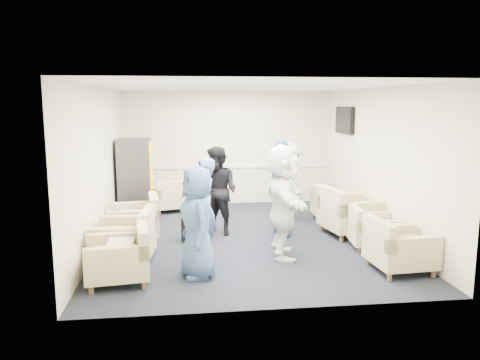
{
  "coord_description": "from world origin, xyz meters",
  "views": [
    {
      "loc": [
        -1.04,
        -8.14,
        2.42
      ],
      "look_at": [
        -0.05,
        0.2,
        1.03
      ],
      "focal_mm": 35.0,
      "sensor_mm": 36.0,
      "label": 1
    }
  ],
  "objects": [
    {
      "name": "floor",
      "position": [
        0.0,
        0.0,
        0.0
      ],
      "size": [
        6.0,
        6.0,
        0.0
      ],
      "primitive_type": "plane",
      "color": "black",
      "rests_on": "ground"
    },
    {
      "name": "armchair_corner",
      "position": [
        -1.39,
        2.3,
        0.31
      ],
      "size": [
        0.96,
        0.96,
        0.62
      ],
      "rotation": [
        0.0,
        0.0,
        3.43
      ],
      "color": "tan",
      "rests_on": "floor"
    },
    {
      "name": "armchair_right_far",
      "position": [
        1.94,
        1.11,
        0.3
      ],
      "size": [
        0.78,
        0.78,
        0.61
      ],
      "rotation": [
        0.0,
        0.0,
        1.54
      ],
      "color": "tan",
      "rests_on": "floor"
    },
    {
      "name": "armchair_left_far",
      "position": [
        -1.9,
        0.1,
        0.34
      ],
      "size": [
        0.94,
        0.94,
        0.68
      ],
      "rotation": [
        0.0,
        0.0,
        -1.45
      ],
      "color": "tan",
      "rests_on": "floor"
    },
    {
      "name": "right_wall",
      "position": [
        2.5,
        0.0,
        1.35
      ],
      "size": [
        0.02,
        6.0,
        2.7
      ],
      "primitive_type": "cube",
      "color": "beige",
      "rests_on": "floor"
    },
    {
      "name": "person_back_left",
      "position": [
        -0.44,
        0.3,
        0.82
      ],
      "size": [
        1.01,
        0.99,
        1.64
      ],
      "primitive_type": "imported",
      "rotation": [
        0.0,
        0.0,
        -0.72
      ],
      "color": "black",
      "rests_on": "floor"
    },
    {
      "name": "armchair_right_near",
      "position": [
        1.99,
        -1.94,
        0.33
      ],
      "size": [
        0.87,
        0.87,
        0.66
      ],
      "rotation": [
        0.0,
        0.0,
        1.63
      ],
      "color": "tan",
      "rests_on": "floor"
    },
    {
      "name": "chair_rail",
      "position": [
        0.0,
        2.98,
        0.9
      ],
      "size": [
        4.98,
        0.04,
        0.06
      ],
      "primitive_type": "cube",
      "color": "silver",
      "rests_on": "back_wall"
    },
    {
      "name": "front_wall",
      "position": [
        0.0,
        -3.0,
        1.35
      ],
      "size": [
        5.0,
        0.02,
        2.7
      ],
      "primitive_type": "cube",
      "color": "beige",
      "rests_on": "floor"
    },
    {
      "name": "person_front_left",
      "position": [
        -0.88,
        -1.81,
        0.78
      ],
      "size": [
        0.66,
        0.86,
        1.57
      ],
      "primitive_type": "imported",
      "rotation": [
        0.0,
        0.0,
        -1.35
      ],
      "color": "#3A588B",
      "rests_on": "floor"
    },
    {
      "name": "person_mid_left",
      "position": [
        -0.76,
        -0.96,
        0.79
      ],
      "size": [
        0.42,
        0.6,
        1.58
      ],
      "primitive_type": "imported",
      "rotation": [
        0.0,
        0.0,
        -1.65
      ],
      "color": "#3A588B",
      "rests_on": "floor"
    },
    {
      "name": "person_front_right",
      "position": [
        0.48,
        -1.11,
        0.9
      ],
      "size": [
        0.7,
        1.71,
        1.8
      ],
      "primitive_type": "imported",
      "rotation": [
        0.0,
        0.0,
        1.47
      ],
      "color": "white",
      "rests_on": "floor"
    },
    {
      "name": "backpack",
      "position": [
        -0.95,
        -0.11,
        0.26
      ],
      "size": [
        0.35,
        0.3,
        0.5
      ],
      "rotation": [
        0.0,
        0.0,
        -0.37
      ],
      "color": "black",
      "rests_on": "floor"
    },
    {
      "name": "ceiling",
      "position": [
        0.0,
        0.0,
        2.7
      ],
      "size": [
        6.0,
        6.0,
        0.0
      ],
      "primitive_type": "plane",
      "rotation": [
        3.14,
        0.0,
        0.0
      ],
      "color": "white",
      "rests_on": "back_wall"
    },
    {
      "name": "back_wall",
      "position": [
        0.0,
        3.0,
        1.35
      ],
      "size": [
        5.0,
        0.02,
        2.7
      ],
      "primitive_type": "cube",
      "color": "beige",
      "rests_on": "floor"
    },
    {
      "name": "armchair_left_mid",
      "position": [
        -1.93,
        -1.07,
        0.35
      ],
      "size": [
        0.94,
        0.94,
        0.7
      ],
      "rotation": [
        0.0,
        0.0,
        -1.66
      ],
      "color": "tan",
      "rests_on": "floor"
    },
    {
      "name": "vending_machine",
      "position": [
        -2.09,
        1.91,
        0.84
      ],
      "size": [
        0.68,
        0.79,
        1.68
      ],
      "color": "#46464D",
      "rests_on": "floor"
    },
    {
      "name": "tv",
      "position": [
        2.44,
        1.8,
        2.05
      ],
      "size": [
        0.1,
        1.0,
        0.58
      ],
      "color": "black",
      "rests_on": "right_wall"
    },
    {
      "name": "person_back_right",
      "position": [
        1.07,
        1.17,
        0.82
      ],
      "size": [
        0.79,
        1.15,
        1.64
      ],
      "primitive_type": "imported",
      "rotation": [
        0.0,
        0.0,
        1.76
      ],
      "color": "silver",
      "rests_on": "floor"
    },
    {
      "name": "armchair_right_midfar",
      "position": [
        1.93,
        -0.01,
        0.37
      ],
      "size": [
        1.08,
        1.08,
        0.75
      ],
      "rotation": [
        0.0,
        0.0,
        1.74
      ],
      "color": "tan",
      "rests_on": "floor"
    },
    {
      "name": "pillow",
      "position": [
        -1.93,
        -1.9,
        0.5
      ],
      "size": [
        0.36,
        0.47,
        0.13
      ],
      "primitive_type": "cube",
      "rotation": [
        0.0,
        0.0,
        -1.54
      ],
      "color": "beige",
      "rests_on": "armchair_left_near"
    },
    {
      "name": "person_mid_right",
      "position": [
        0.67,
        0.07,
        0.89
      ],
      "size": [
        0.76,
        1.13,
        1.78
      ],
      "primitive_type": "imported",
      "rotation": [
        0.0,
        0.0,
        1.22
      ],
      "color": "#3A588B",
      "rests_on": "floor"
    },
    {
      "name": "armchair_left_near",
      "position": [
        -1.92,
        -1.89,
        0.33
      ],
      "size": [
        0.92,
        0.92,
        0.66
      ],
      "rotation": [
        0.0,
        0.0,
        -1.44
      ],
      "color": "tan",
      "rests_on": "floor"
    },
    {
      "name": "armchair_right_midnear",
      "position": [
        2.03,
        -0.83,
        0.3
      ],
      "size": [
        0.84,
        0.84,
        0.6
      ],
      "rotation": [
        0.0,
        0.0,
        1.45
      ],
      "color": "tan",
      "rests_on": "floor"
    },
    {
      "name": "left_wall",
      "position": [
        -2.5,
        0.0,
        1.35
      ],
      "size": [
        0.02,
        6.0,
        2.7
      ],
      "primitive_type": "cube",
      "color": "beige",
      "rests_on": "floor"
    }
  ]
}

